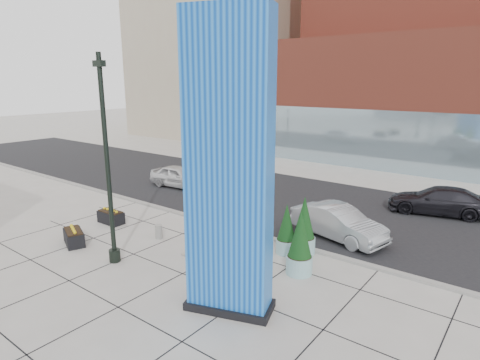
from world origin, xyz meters
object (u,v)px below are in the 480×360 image
Objects in this scene: blue_pylon at (229,175)px; overhead_street_sign at (247,175)px; concrete_bollard at (159,232)px; car_silver_mid at (338,223)px; car_white_west at (179,177)px; lamp_post at (109,182)px; public_art_sculpture at (209,228)px.

overhead_street_sign is (-2.66, 4.58, -1.24)m from blue_pylon.
car_silver_mid is at bearing 37.30° from concrete_bollard.
car_white_west is at bearing 122.79° from blue_pylon.
concrete_bollard is (-0.44, 2.80, -3.09)m from lamp_post.
lamp_post reaches higher than car_white_west.
public_art_sculpture is at bearing -2.85° from concrete_bollard.
public_art_sculpture is (2.92, 2.64, -2.10)m from lamp_post.
car_white_west is at bearing 140.85° from public_art_sculpture.
lamp_post is 1.65× the size of public_art_sculpture.
blue_pylon is 1.86× the size of public_art_sculpture.
lamp_post is 2.17× the size of overhead_street_sign.
lamp_post is 5.80m from overhead_street_sign.
concrete_bollard is 0.17× the size of overhead_street_sign.
blue_pylon is 8.71m from car_silver_mid.
blue_pylon is at bearing -133.51° from car_white_west.
public_art_sculpture is (-3.12, 2.51, -3.22)m from blue_pylon.
public_art_sculpture reaches higher than car_silver_mid.
car_white_west is (-6.05, 7.31, 0.42)m from concrete_bollard.
concrete_bollard is 9.49m from car_white_west.
overhead_street_sign is 0.81× the size of car_silver_mid.
overhead_street_sign is 11.54m from car_white_west.
car_silver_mid reaches higher than car_white_west.
blue_pylon reaches higher than car_white_west.
concrete_bollard is 0.14× the size of car_silver_mid.
public_art_sculpture is at bearing 161.16° from car_silver_mid.
car_silver_mid is at bearing -104.42° from car_white_west.
public_art_sculpture is 12.03m from car_white_west.
lamp_post is at bearing -152.26° from car_white_west.
public_art_sculpture is 3.51m from concrete_bollard.
car_silver_mid is at bearing 69.16° from blue_pylon.
blue_pylon is at bearing -39.49° from public_art_sculpture.
overhead_street_sign is at bearing 101.44° from blue_pylon.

